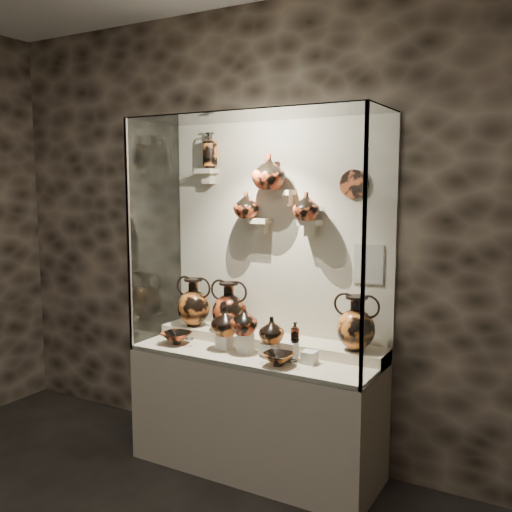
{
  "coord_description": "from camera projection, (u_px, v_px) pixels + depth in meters",
  "views": [
    {
      "loc": [
        1.85,
        -1.07,
        1.97
      ],
      "look_at": [
        -0.02,
        2.22,
        1.48
      ],
      "focal_mm": 40.0,
      "sensor_mm": 36.0,
      "label": 1
    }
  ],
  "objects": [
    {
      "name": "amphora_left",
      "position": [
        194.0,
        302.0,
        4.25
      ],
      "size": [
        0.29,
        0.29,
        0.36
      ],
      "primitive_type": null,
      "rotation": [
        0.0,
        0.0,
        0.01
      ],
      "color": "#C76726",
      "rests_on": "rear_tier"
    },
    {
      "name": "lekythos_small",
      "position": [
        295.0,
        331.0,
        3.63
      ],
      "size": [
        0.08,
        0.08,
        0.15
      ],
      "primitive_type": null,
      "rotation": [
        0.0,
        0.0,
        0.16
      ],
      "color": "#B74220",
      "rests_on": "pedestal_d"
    },
    {
      "name": "frame_post_right",
      "position": [
        364.0,
        251.0,
        3.09
      ],
      "size": [
        0.02,
        0.02,
        1.6
      ],
      "primitive_type": "cube",
      "color": "gray",
      "rests_on": "plinth"
    },
    {
      "name": "glass_top",
      "position": [
        256.0,
        115.0,
        3.65
      ],
      "size": [
        1.7,
        0.6,
        0.01
      ],
      "primitive_type": "cube",
      "color": "white",
      "rests_on": "back_panel"
    },
    {
      "name": "jug_b",
      "position": [
        244.0,
        320.0,
        3.79
      ],
      "size": [
        0.2,
        0.2,
        0.19
      ],
      "primitive_type": "imported",
      "rotation": [
        0.0,
        0.0,
        0.09
      ],
      "color": "#B74220",
      "rests_on": "pedestal_b"
    },
    {
      "name": "wall_plate",
      "position": [
        354.0,
        184.0,
        3.68
      ],
      "size": [
        0.19,
        0.02,
        0.19
      ],
      "primitive_type": "cylinder",
      "rotation": [
        1.57,
        0.0,
        0.0
      ],
      "color": "#9C401E",
      "rests_on": "back_panel"
    },
    {
      "name": "glass_left",
      "position": [
        155.0,
        233.0,
        4.17
      ],
      "size": [
        0.01,
        0.6,
        1.6
      ],
      "primitive_type": "cube",
      "color": "white",
      "rests_on": "plinth"
    },
    {
      "name": "glass_right",
      "position": [
        381.0,
        246.0,
        3.34
      ],
      "size": [
        0.01,
        0.6,
        1.6
      ],
      "primitive_type": "cube",
      "color": "white",
      "rests_on": "plinth"
    },
    {
      "name": "amphora_right",
      "position": [
        356.0,
        323.0,
        3.63
      ],
      "size": [
        0.3,
        0.3,
        0.36
      ],
      "primitive_type": null,
      "rotation": [
        0.0,
        0.0,
        -0.04
      ],
      "color": "#C76726",
      "rests_on": "rear_tier"
    },
    {
      "name": "jug_a",
      "position": [
        225.0,
        321.0,
        3.88
      ],
      "size": [
        0.2,
        0.2,
        0.2
      ],
      "primitive_type": "imported",
      "rotation": [
        0.0,
        0.0,
        -0.07
      ],
      "color": "#C76726",
      "rests_on": "pedestal_a"
    },
    {
      "name": "glass_front",
      "position": [
        232.0,
        243.0,
        3.5
      ],
      "size": [
        1.7,
        0.01,
        1.6
      ],
      "primitive_type": "cube",
      "color": "white",
      "rests_on": "plinth"
    },
    {
      "name": "pedestal_a",
      "position": [
        224.0,
        342.0,
        3.91
      ],
      "size": [
        0.09,
        0.09,
        0.1
      ],
      "primitive_type": "cube",
      "color": "silver",
      "rests_on": "front_tier"
    },
    {
      "name": "kylix_right",
      "position": [
        278.0,
        358.0,
        3.56
      ],
      "size": [
        0.26,
        0.22,
        0.1
      ],
      "primitive_type": null,
      "rotation": [
        0.0,
        0.0,
        -0.04
      ],
      "color": "#C76726",
      "rests_on": "front_tier"
    },
    {
      "name": "ovoid_vase_c",
      "position": [
        306.0,
        206.0,
        3.77
      ],
      "size": [
        0.22,
        0.22,
        0.19
      ],
      "primitive_type": "imported",
      "rotation": [
        0.0,
        0.0,
        -0.24
      ],
      "color": "#B74220",
      "rests_on": "bracket_cc"
    },
    {
      "name": "amphora_mid",
      "position": [
        229.0,
        307.0,
        4.1
      ],
      "size": [
        0.3,
        0.3,
        0.36
      ],
      "primitive_type": null,
      "rotation": [
        0.0,
        0.0,
        0.05
      ],
      "color": "#B74220",
      "rests_on": "rear_tier"
    },
    {
      "name": "frame_post_left",
      "position": [
        129.0,
        236.0,
        3.92
      ],
      "size": [
        0.02,
        0.02,
        1.6
      ],
      "primitive_type": "cube",
      "color": "gray",
      "rests_on": "plinth"
    },
    {
      "name": "rear_tier",
      "position": [
        268.0,
        343.0,
        4.0
      ],
      "size": [
        1.7,
        0.25,
        0.1
      ],
      "primitive_type": "cube",
      "color": "beige",
      "rests_on": "plinth"
    },
    {
      "name": "back_panel",
      "position": [
        278.0,
        235.0,
        4.03
      ],
      "size": [
        1.7,
        0.03,
        1.6
      ],
      "primitive_type": "cube",
      "color": "beige",
      "rests_on": "plinth"
    },
    {
      "name": "wall_back",
      "position": [
        278.0,
        235.0,
        4.03
      ],
      "size": [
        5.0,
        0.02,
        3.2
      ],
      "primitive_type": "cube",
      "color": "black",
      "rests_on": "ground"
    },
    {
      "name": "pedestal_c",
      "position": [
        268.0,
        350.0,
        3.75
      ],
      "size": [
        0.09,
        0.09,
        0.09
      ],
      "primitive_type": "cube",
      "color": "silver",
      "rests_on": "front_tier"
    },
    {
      "name": "info_placard",
      "position": [
        368.0,
        264.0,
        3.7
      ],
      "size": [
        0.19,
        0.01,
        0.26
      ],
      "primitive_type": "cube",
      "color": "beige",
      "rests_on": "back_panel"
    },
    {
      "name": "bracket_ca",
      "position": [
        260.0,
        221.0,
        4.0
      ],
      "size": [
        0.14,
        0.12,
        0.04
      ],
      "primitive_type": "cube",
      "color": "beige",
      "rests_on": "back_panel"
    },
    {
      "name": "lekythos_tall",
      "position": [
        210.0,
        148.0,
        4.13
      ],
      "size": [
        0.15,
        0.15,
        0.29
      ],
      "primitive_type": null,
      "rotation": [
        0.0,
        0.0,
        -0.41
      ],
      "color": "#C76726",
      "rests_on": "bracket_ul"
    },
    {
      "name": "ovoid_vase_a",
      "position": [
        246.0,
        205.0,
        3.99
      ],
      "size": [
        0.18,
        0.18,
        0.19
      ],
      "primitive_type": "imported",
      "rotation": [
        0.0,
        0.0,
        -0.01
      ],
      "color": "#B74220",
      "rests_on": "bracket_ca"
    },
    {
      "name": "bracket_cb",
      "position": [
        286.0,
        192.0,
        3.87
      ],
      "size": [
        0.1,
        0.12,
        0.04
      ],
      "primitive_type": "cube",
      "color": "beige",
      "rests_on": "back_panel"
    },
    {
      "name": "bracket_cc",
      "position": [
        310.0,
        223.0,
        3.81
      ],
      "size": [
        0.14,
        0.12,
        0.04
      ],
      "primitive_type": "cube",
      "color": "beige",
      "rests_on": "back_panel"
    },
    {
      "name": "bracket_ul",
      "position": [
        207.0,
        171.0,
        4.17
      ],
      "size": [
        0.14,
        0.12,
        0.04
      ],
      "primitive_type": "cube",
      "color": "beige",
      "rests_on": "back_panel"
    },
    {
      "name": "pedestal_d",
      "position": [
        290.0,
        351.0,
        3.67
      ],
      "size": [
        0.09,
        0.09,
        0.12
      ],
      "primitive_type": "cube",
      "color": "silver",
      "rests_on": "front_tier"
    },
    {
      "name": "pedestal_e",
      "position": [
        310.0,
        357.0,
        3.6
      ],
      "size": [
        0.09,
        0.09,
        0.08
      ],
      "primitive_type": "cube",
      "color": "silver",
      "rests_on": "front_tier"
    },
    {
      "name": "ovoid_vase_b",
      "position": [
        269.0,
        172.0,
        3.85
      ],
      "size": [
        0.27,
        0.27,
        0.24
      ],
      "primitive_type": "imported",
      "rotation": [
        0.0,
        0.0,
        0.2
      ],
      "color": "#B74220",
      "rests_on": "bracket_cb"
    },
    {
      "name": "pedestal_b",
      "position": [
        246.0,
        343.0,
        3.83
      ],
      "size": [
        0.09,
        0.09,
        0.13
      ],
      "primitive_type": "cube",
      "color": "silver",
      "rests_on": "front_tier"
    },
    {
      "name": "plinth",
      "position": [
        256.0,
        412.0,
        3.91
      ],
      "size": [
        1.7,
        0.6,
        0.8
      ],
      "primitive_type": "cube",
      "color": "beige",
      "rests_on": "floor"
    },
    {
      "name": "front_tier",
      "position": [
        256.0,
        354.0,
        3.86
      ],
      "size": [
        1.68,
        0.58,
        0.03
      ],
      "primitive_type": "cube",
      "color": "beige",
      "rests_on": "plinth"
    },
    {
      "name": "jug_c",
      "position": [
        272.0,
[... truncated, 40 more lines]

